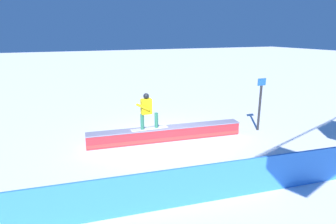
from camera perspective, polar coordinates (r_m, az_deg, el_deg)
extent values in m
plane|color=white|center=(11.52, -0.33, -5.58)|extent=(120.00, 120.00, 0.00)
cube|color=red|center=(11.44, -0.33, -4.40)|extent=(6.21, 1.19, 0.50)
cube|color=red|center=(11.48, -0.33, -4.99)|extent=(6.22, 1.20, 0.12)
cube|color=gray|center=(11.35, -0.33, -3.10)|extent=(6.21, 1.25, 0.04)
cube|color=silver|center=(11.18, -3.70, -3.28)|extent=(1.48, 0.32, 0.01)
cylinder|color=#2B7256|center=(11.01, -5.14, -1.95)|extent=(0.14, 0.14, 0.59)
cylinder|color=#2B7256|center=(11.17, -2.33, -1.64)|extent=(0.14, 0.14, 0.59)
cube|color=yellow|center=(10.89, -4.33, 1.11)|extent=(0.41, 0.25, 0.59)
sphere|color=black|center=(10.80, -4.37, 3.19)|extent=(0.22, 0.22, 0.22)
cylinder|color=yellow|center=(10.68, -4.99, 0.97)|extent=(0.53, 0.11, 0.34)
cylinder|color=yellow|center=(11.07, -4.08, 1.50)|extent=(0.23, 0.10, 0.55)
cube|color=#317EEB|center=(7.75, 12.95, -12.87)|extent=(11.46, 1.40, 1.03)
cylinder|color=#262628|center=(12.99, 17.72, 0.72)|extent=(0.10, 0.10, 1.99)
cube|color=blue|center=(12.76, 18.14, 5.69)|extent=(0.40, 0.04, 0.30)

